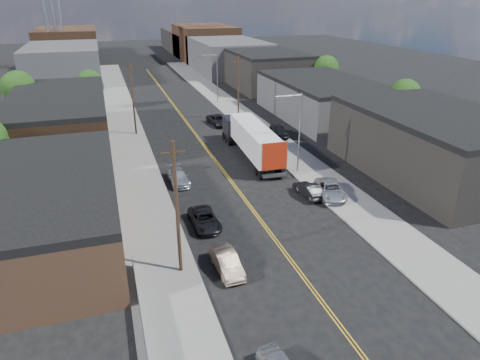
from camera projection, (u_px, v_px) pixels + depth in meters
ground at (175, 107)px, 77.12m from camera, size 260.00×260.00×0.00m
centerline at (192, 130)px, 64.01m from camera, size 0.32×120.00×0.01m
sidewalk_left at (127, 135)px, 61.32m from camera, size 5.00×140.00×0.15m
sidewalk_right at (252, 124)px, 66.64m from camera, size 5.00×140.00×0.15m
warehouse_tan at (40, 208)px, 34.26m from camera, size 12.00×22.00×5.60m
warehouse_brown at (60, 120)px, 56.78m from camera, size 12.00×26.00×6.60m
industrial_right_a at (435, 143)px, 46.91m from camera, size 14.00×22.00×7.10m
industrial_right_b at (322, 98)px, 69.83m from camera, size 14.00×24.00×6.10m
industrial_right_c at (266, 69)px, 92.26m from camera, size 14.00×22.00×7.60m
skyline_left_a at (64, 62)px, 100.52m from camera, size 16.00×30.00×8.00m
skyline_right_a at (227, 56)px, 111.73m from camera, size 16.00×30.00×8.00m
skyline_left_b at (68, 47)px, 121.98m from camera, size 16.00×26.00×10.00m
skyline_right_b at (205, 43)px, 133.18m from camera, size 16.00×26.00×10.00m
skyline_left_c at (72, 45)px, 140.05m from camera, size 16.00×40.00×7.00m
skyline_right_c at (192, 42)px, 151.26m from camera, size 16.00×40.00×7.00m
streetlight_near at (297, 127)px, 46.54m from camera, size 3.39×0.25×9.00m
streetlight_far at (215, 75)px, 77.13m from camera, size 3.39×0.25×9.00m
utility_pole_left_near at (177, 209)px, 29.08m from camera, size 1.60×0.26×10.00m
utility_pole_left_far at (133, 99)px, 59.67m from camera, size 1.60×0.26×10.00m
utility_pole_right at (238, 88)px, 66.89m from camera, size 1.60×0.26×10.00m
chainlink_fence at (144, 337)px, 24.25m from camera, size 0.05×16.00×1.22m
tree_left_mid at (19, 90)px, 63.87m from camera, size 5.10×5.04×8.37m
tree_left_far at (91, 84)px, 73.15m from camera, size 4.35×4.20×6.97m
tree_right_near at (405, 97)px, 62.63m from camera, size 4.60×4.48×7.44m
tree_right_far at (326, 70)px, 83.48m from camera, size 4.85×4.76×7.91m
semi_truck at (250, 137)px, 52.58m from camera, size 3.48×16.57×4.31m
car_left_b at (227, 262)px, 30.97m from camera, size 1.70×4.39×1.43m
car_left_c at (205, 219)px, 37.00m from camera, size 2.28×4.79×1.32m
car_left_d at (178, 177)px, 45.58m from camera, size 2.01×4.78×1.38m
car_right_oncoming at (309, 190)px, 42.56m from camera, size 1.78×4.25×1.36m
car_right_lot_a at (330, 190)px, 42.19m from camera, size 3.57×5.55×1.42m
car_right_lot_c at (279, 131)px, 60.20m from camera, size 2.54×4.99×1.63m
car_ahead_truck at (219, 120)px, 66.09m from camera, size 3.18×5.69×1.50m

